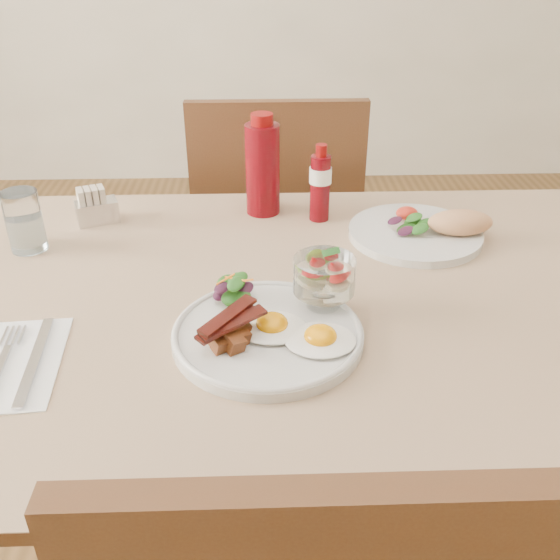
{
  "coord_description": "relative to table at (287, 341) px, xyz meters",
  "views": [
    {
      "loc": [
        -0.04,
        -0.86,
        1.29
      ],
      "look_at": [
        -0.01,
        -0.06,
        0.82
      ],
      "focal_mm": 40.0,
      "sensor_mm": 36.0,
      "label": 1
    }
  ],
  "objects": [
    {
      "name": "table",
      "position": [
        0.0,
        0.0,
        0.0
      ],
      "size": [
        1.33,
        0.88,
        0.75
      ],
      "color": "#54321A",
      "rests_on": "ground"
    },
    {
      "name": "fried_eggs",
      "position": [
        0.01,
        -0.13,
        0.11
      ],
      "size": [
        0.18,
        0.14,
        0.03
      ],
      "rotation": [
        0.0,
        0.0,
        0.17
      ],
      "color": "white",
      "rests_on": "main_plate"
    },
    {
      "name": "side_salad",
      "position": [
        -0.08,
        -0.03,
        0.12
      ],
      "size": [
        0.08,
        0.07,
        0.04
      ],
      "rotation": [
        0.0,
        0.0,
        0.42
      ],
      "color": "#1B5416",
      "rests_on": "main_plate"
    },
    {
      "name": "bacon_potato_pile",
      "position": [
        -0.09,
        -0.15,
        0.13
      ],
      "size": [
        0.1,
        0.09,
        0.04
      ],
      "rotation": [
        0.0,
        0.0,
        0.28
      ],
      "color": "brown",
      "rests_on": "main_plate"
    },
    {
      "name": "napkin_cutlery",
      "position": [
        -0.38,
        -0.16,
        0.09
      ],
      "size": [
        0.13,
        0.22,
        0.01
      ],
      "rotation": [
        0.0,
        0.0,
        0.09
      ],
      "color": "white",
      "rests_on": "table"
    },
    {
      "name": "chair_far",
      "position": [
        0.0,
        0.66,
        -0.14
      ],
      "size": [
        0.42,
        0.42,
        0.93
      ],
      "color": "#54321A",
      "rests_on": "ground"
    },
    {
      "name": "ketchup_bottle",
      "position": [
        -0.04,
        0.34,
        0.19
      ],
      "size": [
        0.07,
        0.07,
        0.21
      ],
      "rotation": [
        0.0,
        0.0,
        0.03
      ],
      "color": "#58050B",
      "rests_on": "table"
    },
    {
      "name": "water_glass",
      "position": [
        -0.47,
        0.19,
        0.14
      ],
      "size": [
        0.07,
        0.07,
        0.11
      ],
      "color": "white",
      "rests_on": "table"
    },
    {
      "name": "sugar_caddy",
      "position": [
        -0.37,
        0.3,
        0.12
      ],
      "size": [
        0.09,
        0.07,
        0.07
      ],
      "rotation": [
        0.0,
        0.0,
        0.38
      ],
      "color": "silver",
      "rests_on": "table"
    },
    {
      "name": "fruit_cup",
      "position": [
        0.05,
        -0.05,
        0.16
      ],
      "size": [
        0.09,
        0.09,
        0.1
      ],
      "rotation": [
        0.0,
        0.0,
        -0.12
      ],
      "color": "white",
      "rests_on": "main_plate"
    },
    {
      "name": "hot_sauce_bottle",
      "position": [
        0.08,
        0.3,
        0.16
      ],
      "size": [
        0.06,
        0.06,
        0.16
      ],
      "rotation": [
        0.0,
        0.0,
        0.39
      ],
      "color": "#58050B",
      "rests_on": "table"
    },
    {
      "name": "main_plate",
      "position": [
        -0.03,
        -0.12,
        0.1
      ],
      "size": [
        0.28,
        0.28,
        0.02
      ],
      "primitive_type": "cylinder",
      "color": "silver",
      "rests_on": "table"
    },
    {
      "name": "second_plate",
      "position": [
        0.28,
        0.21,
        0.11
      ],
      "size": [
        0.27,
        0.26,
        0.06
      ],
      "rotation": [
        0.0,
        0.0,
        0.24
      ],
      "color": "silver",
      "rests_on": "table"
    }
  ]
}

